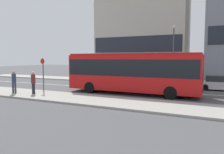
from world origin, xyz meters
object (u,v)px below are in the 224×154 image
(pedestrian_near_stop, at_px, (14,80))
(parked_car_0, at_px, (220,83))
(street_lamp, at_px, (173,48))
(city_bus, at_px, (132,71))
(bus_stop_sign, at_px, (43,72))
(pedestrian_down_pavement, at_px, (33,81))

(pedestrian_near_stop, bearing_deg, parked_car_0, 11.45)
(pedestrian_near_stop, distance_m, street_lamp, 16.54)
(city_bus, height_order, bus_stop_sign, city_bus)
(pedestrian_near_stop, height_order, street_lamp, street_lamp)
(pedestrian_down_pavement, bearing_deg, street_lamp, 71.11)
(parked_car_0, height_order, bus_stop_sign, bus_stop_sign)
(pedestrian_down_pavement, xyz_separation_m, street_lamp, (8.79, 12.04, 2.95))
(parked_car_0, distance_m, pedestrian_near_stop, 18.16)
(pedestrian_near_stop, xyz_separation_m, pedestrian_down_pavement, (1.61, 0.48, -0.03))
(pedestrian_down_pavement, distance_m, street_lamp, 15.20)
(parked_car_0, relative_size, pedestrian_down_pavement, 2.22)
(city_bus, relative_size, pedestrian_down_pavement, 6.16)
(street_lamp, bearing_deg, pedestrian_near_stop, -129.71)
(parked_car_0, bearing_deg, bus_stop_sign, -148.55)
(city_bus, bearing_deg, parked_car_0, 44.30)
(parked_car_0, relative_size, pedestrian_near_stop, 2.16)
(parked_car_0, distance_m, pedestrian_down_pavement, 16.56)
(city_bus, distance_m, pedestrian_near_stop, 9.65)
(parked_car_0, relative_size, bus_stop_sign, 1.39)
(parked_car_0, relative_size, street_lamp, 0.61)
(pedestrian_near_stop, relative_size, street_lamp, 0.28)
(city_bus, height_order, pedestrian_down_pavement, city_bus)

